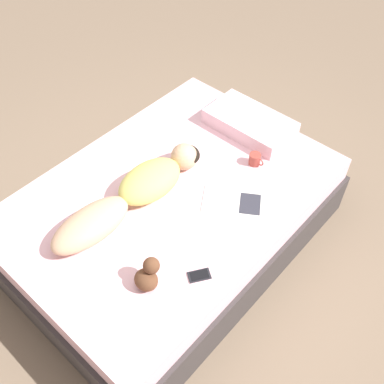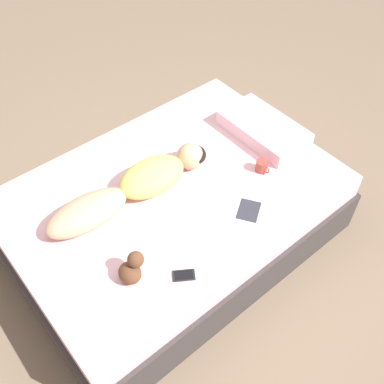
{
  "view_description": "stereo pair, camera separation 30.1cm",
  "coord_description": "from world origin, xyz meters",
  "px_view_note": "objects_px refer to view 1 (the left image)",
  "views": [
    {
      "loc": [
        1.52,
        -1.47,
        2.94
      ],
      "look_at": [
        0.15,
        0.06,
        0.62
      ],
      "focal_mm": 42.0,
      "sensor_mm": 36.0,
      "label": 1
    },
    {
      "loc": [
        1.73,
        -1.25,
        2.94
      ],
      "look_at": [
        0.15,
        0.06,
        0.62
      ],
      "focal_mm": 42.0,
      "sensor_mm": 36.0,
      "label": 2
    }
  ],
  "objects_px": {
    "open_magazine": "(235,202)",
    "person": "(134,193)",
    "cell_phone": "(199,275)",
    "coffee_mug": "(255,159)"
  },
  "relations": [
    {
      "from": "open_magazine",
      "to": "person",
      "type": "bearing_deg",
      "value": -171.91
    },
    {
      "from": "person",
      "to": "coffee_mug",
      "type": "distance_m",
      "value": 0.94
    },
    {
      "from": "cell_phone",
      "to": "open_magazine",
      "type": "bearing_deg",
      "value": 141.83
    },
    {
      "from": "open_magazine",
      "to": "coffee_mug",
      "type": "xyz_separation_m",
      "value": [
        -0.13,
        0.4,
        0.04
      ]
    },
    {
      "from": "person",
      "to": "coffee_mug",
      "type": "bearing_deg",
      "value": 67.6
    },
    {
      "from": "open_magazine",
      "to": "coffee_mug",
      "type": "distance_m",
      "value": 0.42
    },
    {
      "from": "person",
      "to": "cell_phone",
      "type": "distance_m",
      "value": 0.73
    },
    {
      "from": "person",
      "to": "open_magazine",
      "type": "xyz_separation_m",
      "value": [
        0.52,
        0.45,
        -0.09
      ]
    },
    {
      "from": "person",
      "to": "cell_phone",
      "type": "height_order",
      "value": "person"
    },
    {
      "from": "open_magazine",
      "to": "coffee_mug",
      "type": "bearing_deg",
      "value": 74.89
    }
  ]
}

